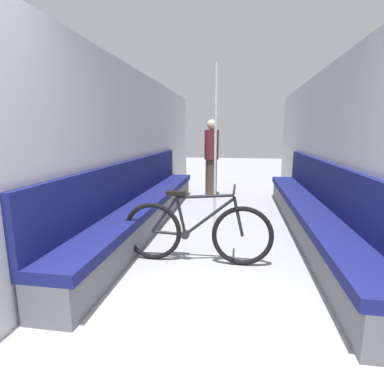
{
  "coord_description": "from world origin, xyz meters",
  "views": [
    {
      "loc": [
        0.18,
        -1.12,
        1.37
      ],
      "look_at": [
        -0.52,
        3.31,
        0.47
      ],
      "focal_mm": 28.0,
      "sensor_mm": 36.0,
      "label": 1
    }
  ],
  "objects_px": {
    "bench_seat_row_left": "(145,206)",
    "bench_seat_row_right": "(311,212)",
    "grab_pole_near": "(215,152)",
    "passenger_standing": "(211,157)",
    "bicycle": "(196,232)"
  },
  "relations": [
    {
      "from": "bench_seat_row_left",
      "to": "grab_pole_near",
      "type": "relative_size",
      "value": 2.14
    },
    {
      "from": "bench_seat_row_left",
      "to": "bench_seat_row_right",
      "type": "height_order",
      "value": "same"
    },
    {
      "from": "bicycle",
      "to": "passenger_standing",
      "type": "distance_m",
      "value": 3.44
    },
    {
      "from": "bench_seat_row_left",
      "to": "bench_seat_row_right",
      "type": "relative_size",
      "value": 1.0
    },
    {
      "from": "bicycle",
      "to": "grab_pole_near",
      "type": "xyz_separation_m",
      "value": [
        0.1,
        1.18,
        0.76
      ]
    },
    {
      "from": "bench_seat_row_right",
      "to": "passenger_standing",
      "type": "bearing_deg",
      "value": 124.85
    },
    {
      "from": "bench_seat_row_left",
      "to": "passenger_standing",
      "type": "distance_m",
      "value": 2.44
    },
    {
      "from": "bench_seat_row_right",
      "to": "grab_pole_near",
      "type": "distance_m",
      "value": 1.54
    },
    {
      "from": "passenger_standing",
      "to": "bicycle",
      "type": "bearing_deg",
      "value": -38.31
    },
    {
      "from": "bench_seat_row_left",
      "to": "grab_pole_near",
      "type": "distance_m",
      "value": 1.29
    },
    {
      "from": "bench_seat_row_right",
      "to": "passenger_standing",
      "type": "relative_size",
      "value": 2.98
    },
    {
      "from": "bicycle",
      "to": "passenger_standing",
      "type": "height_order",
      "value": "passenger_standing"
    },
    {
      "from": "bench_seat_row_right",
      "to": "passenger_standing",
      "type": "height_order",
      "value": "passenger_standing"
    },
    {
      "from": "bench_seat_row_left",
      "to": "bicycle",
      "type": "bearing_deg",
      "value": -51.18
    },
    {
      "from": "bench_seat_row_right",
      "to": "bench_seat_row_left",
      "type": "bearing_deg",
      "value": 180.0
    }
  ]
}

